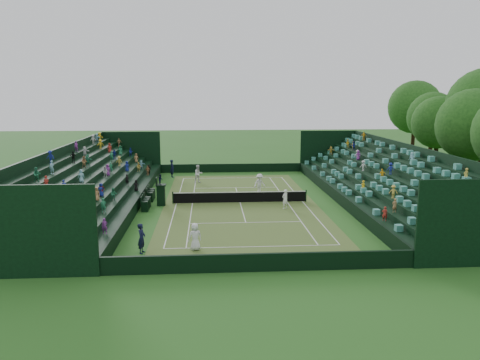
# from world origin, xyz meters

# --- Properties ---
(ground) EXTENTS (160.00, 160.00, 0.00)m
(ground) POSITION_xyz_m (0.00, 0.00, 0.00)
(ground) COLOR #285F1E
(ground) RESTS_ON ground
(court_surface) EXTENTS (12.97, 26.77, 0.01)m
(court_surface) POSITION_xyz_m (0.00, 0.00, 0.01)
(court_surface) COLOR #2E6923
(court_surface) RESTS_ON ground
(perimeter_wall_north) EXTENTS (17.17, 0.20, 1.00)m
(perimeter_wall_north) POSITION_xyz_m (0.00, 15.88, 0.50)
(perimeter_wall_north) COLOR black
(perimeter_wall_north) RESTS_ON ground
(perimeter_wall_south) EXTENTS (17.17, 0.20, 1.00)m
(perimeter_wall_south) POSITION_xyz_m (0.00, -15.88, 0.50)
(perimeter_wall_south) COLOR black
(perimeter_wall_south) RESTS_ON ground
(perimeter_wall_east) EXTENTS (0.20, 31.77, 1.00)m
(perimeter_wall_east) POSITION_xyz_m (8.48, 0.00, 0.50)
(perimeter_wall_east) COLOR black
(perimeter_wall_east) RESTS_ON ground
(perimeter_wall_west) EXTENTS (0.20, 31.77, 1.00)m
(perimeter_wall_west) POSITION_xyz_m (-8.48, 0.00, 0.50)
(perimeter_wall_west) COLOR black
(perimeter_wall_west) RESTS_ON ground
(north_grandstand) EXTENTS (6.60, 32.00, 4.90)m
(north_grandstand) POSITION_xyz_m (12.66, 0.00, 1.55)
(north_grandstand) COLOR black
(north_grandstand) RESTS_ON ground
(south_grandstand) EXTENTS (6.60, 32.00, 4.90)m
(south_grandstand) POSITION_xyz_m (-12.66, 0.00, 1.55)
(south_grandstand) COLOR black
(south_grandstand) RESTS_ON ground
(tennis_net) EXTENTS (11.67, 0.10, 1.06)m
(tennis_net) POSITION_xyz_m (0.00, 0.00, 0.53)
(tennis_net) COLOR black
(tennis_net) RESTS_ON ground
(scoreboard_tower) EXTENTS (2.00, 1.00, 3.70)m
(scoreboard_tower) POSITION_xyz_m (17.75, 16.00, 3.14)
(scoreboard_tower) COLOR black
(scoreboard_tower) RESTS_ON ground
(tree_row) EXTENTS (12.12, 36.44, 11.91)m
(tree_row) POSITION_xyz_m (23.99, 10.00, 7.00)
(tree_row) COLOR black
(tree_row) RESTS_ON ground
(umpire_chair) EXTENTS (0.85, 0.85, 2.68)m
(umpire_chair) POSITION_xyz_m (-6.74, -0.54, 1.15)
(umpire_chair) COLOR black
(umpire_chair) RESTS_ON ground
(courtside_chairs) EXTENTS (0.56, 5.53, 1.21)m
(courtside_chairs) POSITION_xyz_m (-7.85, -0.07, 0.46)
(courtside_chairs) COLOR black
(courtside_chairs) RESTS_ON ground
(player_near_west) EXTENTS (0.95, 0.78, 1.68)m
(player_near_west) POSITION_xyz_m (-3.54, -12.23, 0.84)
(player_near_west) COLOR white
(player_near_west) RESTS_ON ground
(player_near_east) EXTENTS (0.71, 0.65, 1.63)m
(player_near_east) POSITION_xyz_m (3.54, -2.44, 0.81)
(player_near_east) COLOR white
(player_near_east) RESTS_ON ground
(player_far_west) EXTENTS (1.14, 1.03, 1.91)m
(player_far_west) POSITION_xyz_m (-3.78, 9.32, 0.96)
(player_far_west) COLOR white
(player_far_west) RESTS_ON ground
(player_far_east) EXTENTS (1.40, 1.17, 1.88)m
(player_far_east) POSITION_xyz_m (2.10, 3.66, 0.94)
(player_far_east) COLOR white
(player_far_east) RESTS_ON ground
(line_judge_north) EXTENTS (0.68, 0.84, 1.99)m
(line_judge_north) POSITION_xyz_m (-6.80, 12.88, 0.99)
(line_judge_north) COLOR black
(line_judge_north) RESTS_ON ground
(line_judge_south) EXTENTS (0.54, 0.72, 1.81)m
(line_judge_south) POSITION_xyz_m (-6.69, -12.52, 0.91)
(line_judge_south) COLOR black
(line_judge_south) RESTS_ON ground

